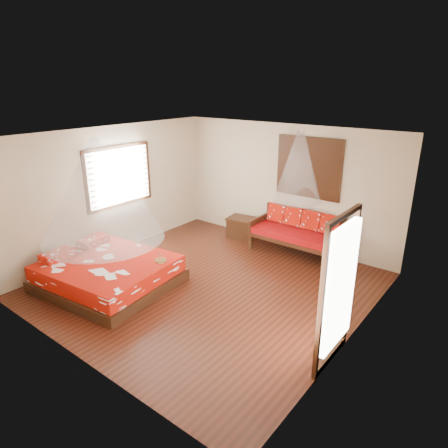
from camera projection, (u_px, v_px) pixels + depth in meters
The scene contains 10 objects.
room at pixel (208, 216), 7.14m from camera, with size 5.54×5.54×2.84m.
bed at pixel (108, 273), 7.56m from camera, with size 2.48×2.29×0.65m.
daybed at pixel (297, 231), 8.88m from camera, with size 1.98×0.88×0.99m.
storage_chest at pixel (243, 227), 9.90m from camera, with size 0.78×0.62×0.49m.
shutter_panel at pixel (309, 168), 8.65m from camera, with size 1.52×0.06×1.32m.
window_left at pixel (119, 176), 8.76m from camera, with size 0.10×1.74×1.34m.
glazed_door at pixel (336, 292), 5.24m from camera, with size 0.08×1.02×2.16m.
wine_tray at pixel (161, 259), 7.45m from camera, with size 0.22×0.22×0.18m.
mosquito_net_main at pixel (100, 191), 7.00m from camera, with size 2.18×2.18×1.80m, color white.
mosquito_net_daybed at pixel (299, 167), 8.27m from camera, with size 1.01×1.01×1.50m, color white.
Camera 1 is at (4.40, -5.16, 3.68)m, focal length 32.00 mm.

